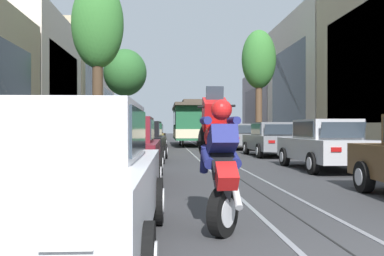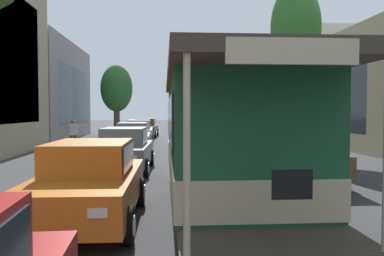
% 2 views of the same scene
% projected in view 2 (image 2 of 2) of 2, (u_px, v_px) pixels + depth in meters
% --- Properties ---
extents(ground_plane, '(160.00, 160.00, 0.00)m').
position_uv_depth(ground_plane, '(200.00, 168.00, 15.04)').
color(ground_plane, '#38383A').
extents(trolley_track_rails, '(1.14, 62.95, 0.01)m').
position_uv_depth(trolley_track_rails, '(210.00, 185.00, 11.55)').
color(trolley_track_rails, gray).
rests_on(trolley_track_rails, ground).
extents(parked_car_white_near_left, '(2.06, 4.38, 1.58)m').
position_uv_depth(parked_car_white_near_left, '(212.00, 126.00, 35.60)').
color(parked_car_white_near_left, silver).
rests_on(parked_car_white_near_left, ground).
extents(parked_car_maroon_second_left, '(2.03, 4.38, 1.58)m').
position_uv_depth(parked_car_maroon_second_left, '(222.00, 129.00, 29.74)').
color(parked_car_maroon_second_left, maroon).
rests_on(parked_car_maroon_second_left, ground).
extents(parked_car_black_mid_left, '(2.14, 4.42, 1.58)m').
position_uv_depth(parked_car_black_mid_left, '(235.00, 134.00, 23.39)').
color(parked_car_black_mid_left, black).
rests_on(parked_car_black_mid_left, ground).
extents(parked_car_yellow_fourth_left, '(2.11, 4.41, 1.58)m').
position_uv_depth(parked_car_yellow_fourth_left, '(260.00, 142.00, 17.56)').
color(parked_car_yellow_fourth_left, gold).
rests_on(parked_car_yellow_fourth_left, ground).
extents(parked_car_brown_fifth_left, '(2.10, 4.40, 1.58)m').
position_uv_depth(parked_car_brown_fifth_left, '(298.00, 155.00, 12.24)').
color(parked_car_brown_fifth_left, brown).
rests_on(parked_car_brown_fifth_left, ground).
extents(parked_car_brown_near_right, '(2.14, 4.42, 1.58)m').
position_uv_depth(parked_car_brown_near_right, '(146.00, 128.00, 32.78)').
color(parked_car_brown_near_right, brown).
rests_on(parked_car_brown_near_right, ground).
extents(parked_car_silver_second_right, '(2.03, 4.38, 1.58)m').
position_uv_depth(parked_car_silver_second_right, '(139.00, 131.00, 26.80)').
color(parked_car_silver_second_right, '#B7B7BC').
rests_on(parked_car_silver_second_right, ground).
extents(parked_car_grey_mid_right, '(2.05, 4.38, 1.58)m').
position_uv_depth(parked_car_grey_mid_right, '(132.00, 138.00, 20.46)').
color(parked_car_grey_mid_right, slate).
rests_on(parked_car_grey_mid_right, ground).
extents(parked_car_grey_fourth_right, '(2.11, 4.41, 1.58)m').
position_uv_depth(parked_car_grey_fourth_right, '(124.00, 149.00, 14.16)').
color(parked_car_grey_fourth_right, slate).
rests_on(parked_car_grey_fourth_right, ground).
extents(parked_car_orange_fifth_right, '(2.04, 4.38, 1.58)m').
position_uv_depth(parked_car_orange_fifth_right, '(90.00, 182.00, 7.66)').
color(parked_car_orange_fifth_right, orange).
rests_on(parked_car_orange_fifth_right, ground).
extents(street_tree_kerb_left_near, '(2.94, 2.60, 6.54)m').
position_uv_depth(street_tree_kerb_left_near, '(238.00, 79.00, 34.78)').
color(street_tree_kerb_left_near, '#4C3826').
rests_on(street_tree_kerb_left_near, ground).
extents(street_tree_kerb_left_second, '(2.52, 2.06, 8.55)m').
position_uv_depth(street_tree_kerb_left_second, '(296.00, 31.00, 19.43)').
color(street_tree_kerb_left_second, '#4C3826').
rests_on(street_tree_kerb_left_second, ground).
extents(street_tree_kerb_right_near, '(2.58, 2.31, 5.95)m').
position_uv_depth(street_tree_kerb_right_near, '(117.00, 89.00, 31.76)').
color(street_tree_kerb_right_near, brown).
rests_on(street_tree_kerb_right_near, ground).
extents(cable_car_trolley, '(2.60, 9.14, 3.28)m').
position_uv_depth(cable_car_trolley, '(223.00, 134.00, 8.96)').
color(cable_car_trolley, '#1E5B38').
rests_on(cable_car_trolley, ground).
extents(motorcycle_with_rider, '(0.48, 1.82, 1.89)m').
position_uv_depth(motorcycle_with_rider, '(194.00, 125.00, 34.52)').
color(motorcycle_with_rider, black).
rests_on(motorcycle_with_rider, ground).
extents(pedestrian_on_left_pavement, '(0.55, 0.29, 1.70)m').
position_uv_depth(pedestrian_on_left_pavement, '(73.00, 133.00, 21.62)').
color(pedestrian_on_left_pavement, '#4C4233').
rests_on(pedestrian_on_left_pavement, ground).
extents(street_sign_post, '(0.36, 0.09, 2.70)m').
position_uv_depth(street_sign_post, '(227.00, 117.00, 35.75)').
color(street_sign_post, slate).
rests_on(street_sign_post, ground).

